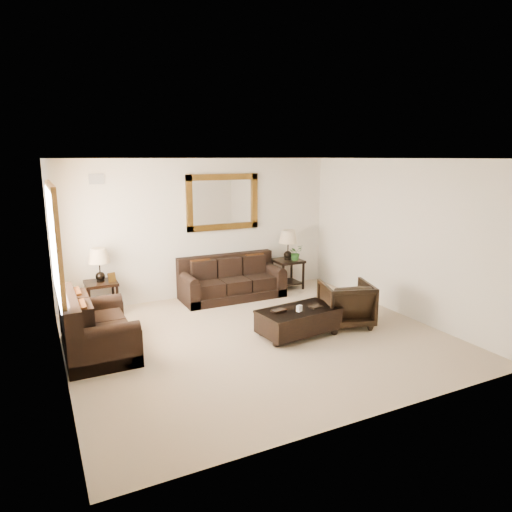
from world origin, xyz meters
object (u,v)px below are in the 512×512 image
end_table_left (100,272)px  armchair (346,301)px  coffee_table (298,319)px  loveseat (94,331)px  sofa (231,283)px  end_table_right (288,251)px

end_table_left → armchair: size_ratio=1.48×
end_table_left → coffee_table: 3.55m
end_table_left → armchair: bearing=-33.2°
armchair → loveseat: bearing=7.6°
sofa → coffee_table: (0.16, -2.28, -0.03)m
sofa → coffee_table: sofa is taller
end_table_right → sofa: bearing=-176.7°
end_table_left → end_table_right: size_ratio=0.96×
end_table_left → loveseat: bearing=-101.6°
loveseat → coffee_table: loveseat is taller
sofa → coffee_table: size_ratio=1.51×
sofa → coffee_table: 2.29m
end_table_right → end_table_left: bearing=179.8°
loveseat → coffee_table: bearing=-103.8°
loveseat → coffee_table: 3.02m
armchair → end_table_left: bearing=-15.9°
coffee_table → sofa: bearing=87.2°
sofa → loveseat: (-2.77, -1.56, 0.03)m
end_table_left → end_table_right: (3.76, -0.01, 0.03)m
sofa → armchair: bearing=-63.6°
sofa → end_table_right: bearing=3.3°
coffee_table → loveseat: bearing=159.5°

